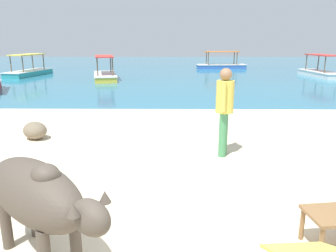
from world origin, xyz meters
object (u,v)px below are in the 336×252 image
at_px(cow, 37,195).
at_px(boat_teal, 29,71).
at_px(boat_blue, 221,65).
at_px(boat_white, 320,72).
at_px(boat_yellow, 105,74).
at_px(person_standing, 225,105).

xyz_separation_m(cow, boat_teal, (-7.50, 17.24, -0.45)).
relative_size(boat_teal, boat_blue, 1.02).
relative_size(boat_white, boat_yellow, 0.98).
height_order(person_standing, boat_teal, person_standing).
relative_size(cow, boat_teal, 0.43).
xyz_separation_m(boat_teal, boat_yellow, (5.04, -1.93, 0.00)).
xyz_separation_m(cow, boat_yellow, (-2.46, 15.31, -0.45)).
relative_size(boat_white, boat_blue, 1.00).
height_order(cow, boat_teal, boat_teal).
relative_size(cow, boat_yellow, 0.43).
height_order(boat_white, boat_yellow, same).
xyz_separation_m(boat_blue, boat_yellow, (-7.43, -7.11, 0.00)).
distance_m(cow, boat_blue, 22.97).
xyz_separation_m(boat_teal, boat_white, (17.58, -0.29, 0.00)).
bearing_deg(cow, boat_yellow, 140.70).
bearing_deg(boat_blue, boat_yellow, -141.25).
xyz_separation_m(boat_teal, boat_blue, (12.47, 5.18, 0.00)).
bearing_deg(boat_white, person_standing, -34.42).
bearing_deg(boat_teal, boat_white, 99.28).
bearing_deg(boat_yellow, boat_teal, -123.96).
relative_size(person_standing, boat_blue, 0.43).
bearing_deg(cow, person_standing, 95.77).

